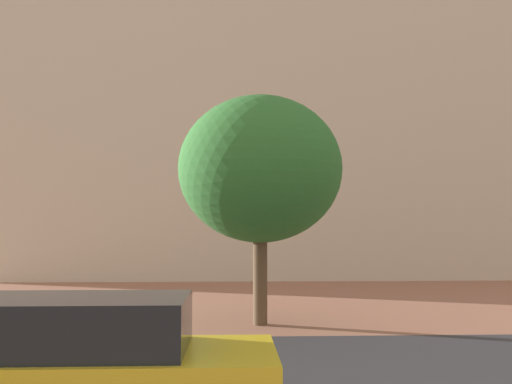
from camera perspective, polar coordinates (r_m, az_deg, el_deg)
name	(u,v)px	position (r m, az deg, el deg)	size (l,w,h in m)	color
ground_plane	(281,360)	(10.41, 2.58, -17.18)	(120.00, 120.00, 0.00)	#93604C
landmark_building	(271,101)	(33.55, 1.58, 9.45)	(29.25, 13.88, 33.68)	beige
car_yellow	(72,373)	(6.76, -18.71, -17.50)	(4.59, 1.94, 1.61)	gold
tree_curb_far	(260,170)	(14.05, 0.43, 2.36)	(4.20, 4.20, 5.84)	brown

